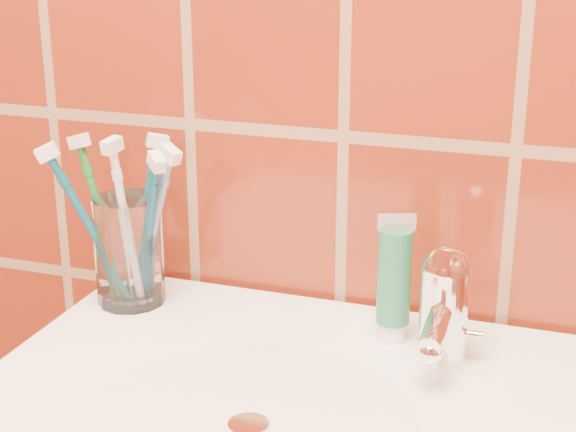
% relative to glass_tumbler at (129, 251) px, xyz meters
% --- Properties ---
extents(glass_tumbler, '(0.09, 0.09, 0.12)m').
position_rel_glass_tumbler_xyz_m(glass_tumbler, '(0.00, 0.00, 0.00)').
color(glass_tumbler, white).
rests_on(glass_tumbler, pedestal_sink).
extents(toothpaste_tube, '(0.04, 0.03, 0.14)m').
position_rel_glass_tumbler_xyz_m(toothpaste_tube, '(0.30, 0.00, 0.00)').
color(toothpaste_tube, white).
rests_on(toothpaste_tube, pedestal_sink).
extents(faucet, '(0.05, 0.11, 0.12)m').
position_rel_glass_tumbler_xyz_m(faucet, '(0.36, -0.02, 0.00)').
color(faucet, white).
rests_on(faucet, pedestal_sink).
extents(toothbrush_0, '(0.11, 0.10, 0.20)m').
position_rel_glass_tumbler_xyz_m(toothbrush_0, '(-0.03, -0.00, 0.03)').
color(toothbrush_0, '#1C6A28').
rests_on(toothbrush_0, glass_tumbler).
extents(toothbrush_1, '(0.17, 0.15, 0.21)m').
position_rel_glass_tumbler_xyz_m(toothbrush_1, '(-0.03, -0.03, 0.03)').
color(toothbrush_1, '#0B4D63').
rests_on(toothbrush_1, glass_tumbler).
extents(toothbrush_2, '(0.05, 0.08, 0.21)m').
position_rel_glass_tumbler_xyz_m(toothbrush_2, '(0.01, -0.02, 0.04)').
color(toothbrush_2, white).
rests_on(toothbrush_2, glass_tumbler).
extents(toothbrush_3, '(0.15, 0.13, 0.21)m').
position_rel_glass_tumbler_xyz_m(toothbrush_3, '(0.04, -0.01, 0.03)').
color(toothbrush_3, '#6888BA').
rests_on(toothbrush_3, glass_tumbler).
extents(toothbrush_4, '(0.11, 0.10, 0.20)m').
position_rel_glass_tumbler_xyz_m(toothbrush_4, '(0.01, 0.02, 0.03)').
color(toothbrush_4, '#0C4D65').
rests_on(toothbrush_4, glass_tumbler).
extents(toothbrush_5, '(0.15, 0.14, 0.21)m').
position_rel_glass_tumbler_xyz_m(toothbrush_5, '(0.03, -0.01, 0.03)').
color(toothbrush_5, navy).
rests_on(toothbrush_5, glass_tumbler).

